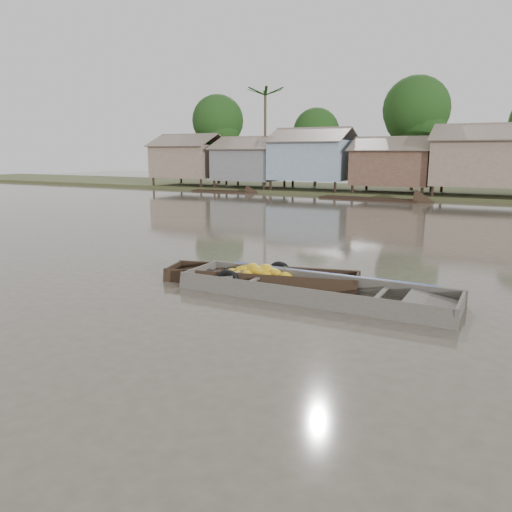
% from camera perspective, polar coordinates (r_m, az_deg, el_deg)
% --- Properties ---
extents(ground, '(120.00, 120.00, 0.00)m').
position_cam_1_polar(ground, '(11.96, 1.39, -4.68)').
color(ground, '#4C463A').
rests_on(ground, ground).
extents(riverbank, '(120.00, 12.47, 10.22)m').
position_cam_1_polar(riverbank, '(42.19, 25.44, 10.28)').
color(riverbank, '#384723').
rests_on(riverbank, ground).
extents(banana_boat, '(5.25, 2.34, 0.71)m').
position_cam_1_polar(banana_boat, '(13.21, 0.34, -2.50)').
color(banana_boat, black).
rests_on(banana_boat, ground).
extents(viewer_boat, '(6.65, 1.76, 0.54)m').
position_cam_1_polar(viewer_boat, '(12.02, 6.70, -4.45)').
color(viewer_boat, '#413B37').
rests_on(viewer_boat, ground).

